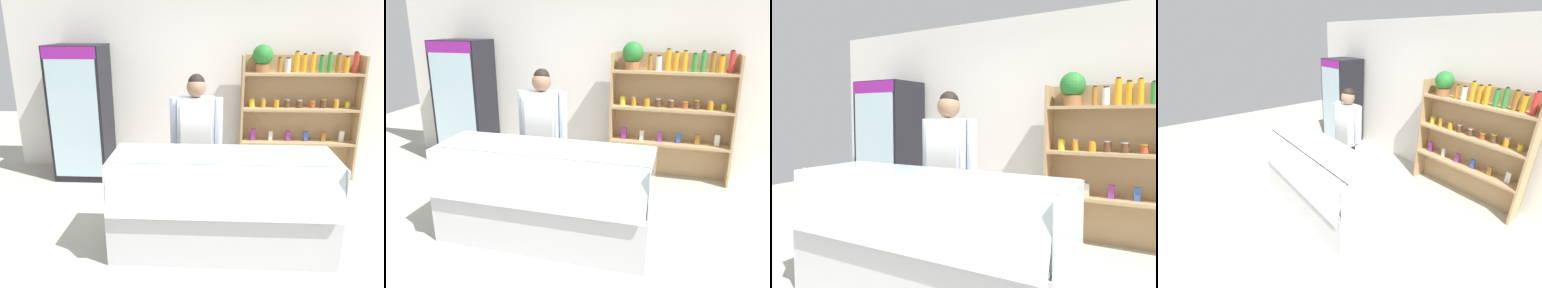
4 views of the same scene
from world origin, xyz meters
TOP-DOWN VIEW (x-y plane):
  - ground_plane at (0.00, 0.00)m, footprint 12.00×12.00m
  - back_wall at (0.00, 2.31)m, footprint 6.80×0.10m
  - drinks_fridge at (-2.22, 1.87)m, footprint 0.76×0.67m
  - shelving_unit at (0.85, 2.01)m, footprint 1.68×0.29m
  - deli_display_case at (-0.23, -0.00)m, footprint 2.16×0.80m
  - shop_clerk at (-0.51, 0.76)m, footprint 0.60×0.25m

SIDE VIEW (x-z plane):
  - ground_plane at x=0.00m, z-range 0.00..0.00m
  - deli_display_case at x=-0.23m, z-range -0.19..0.82m
  - drinks_fridge at x=-2.22m, z-range 0.00..1.93m
  - shop_clerk at x=-0.51m, z-range 0.15..1.83m
  - shelving_unit at x=0.85m, z-range 0.15..2.08m
  - back_wall at x=0.00m, z-range 0.00..2.70m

